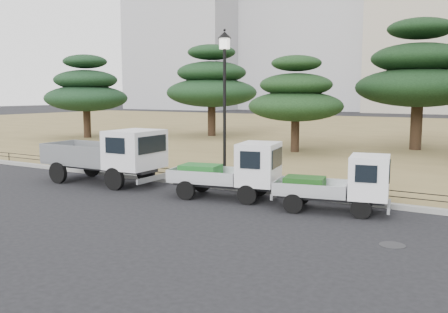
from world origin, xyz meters
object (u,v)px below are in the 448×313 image
Objects in this scene: truck_large at (109,153)px; street_lamp at (225,82)px; truck_kei_front at (233,171)px; truck_kei_rear at (341,184)px; tarp_pile at (96,160)px.

truck_large is 0.89× the size of street_lamp.
street_lamp is at bearing 19.32° from truck_large.
truck_kei_front is 3.57m from street_lamp.
truck_large is 9.19m from truck_kei_rear.
tarp_pile is (-11.83, 1.83, -0.33)m from truck_kei_rear.
truck_kei_rear is 11.98m from tarp_pile.
truck_large is at bearing 169.06° from truck_kei_rear.
truck_kei_rear is at bearing -11.18° from truck_kei_front.
truck_large is at bearing -36.11° from tarp_pile.
street_lamp is (-1.26, 1.55, 2.96)m from truck_kei_front.
truck_kei_rear is (3.66, 0.01, -0.09)m from truck_kei_front.
truck_large is 1.29× the size of truck_kei_front.
street_lamp reaches higher than tarp_pile.
truck_large is 5.31m from street_lamp.
street_lamp is (4.25, 1.64, 2.72)m from truck_large.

